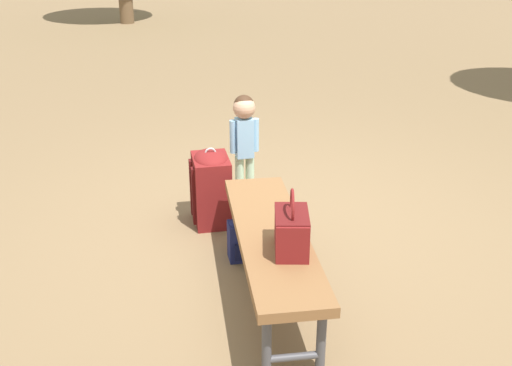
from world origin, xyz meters
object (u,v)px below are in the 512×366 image
(backpack_small, at_px, (242,238))
(handbag, at_px, (292,230))
(backpack_large, at_px, (212,186))
(park_bench, at_px, (272,240))
(child_standing, at_px, (244,131))

(backpack_small, bearing_deg, handbag, -164.16)
(backpack_large, xyz_separation_m, backpack_small, (-0.58, -0.16, -0.14))
(park_bench, relative_size, backpack_large, 2.65)
(child_standing, height_order, backpack_large, child_standing)
(child_standing, bearing_deg, handbag, -177.83)
(park_bench, bearing_deg, child_standing, -0.41)
(park_bench, distance_m, backpack_small, 0.54)
(handbag, height_order, backpack_small, handbag)
(park_bench, xyz_separation_m, backpack_large, (1.05, 0.28, -0.09))
(handbag, bearing_deg, child_standing, 2.17)
(backpack_small, bearing_deg, park_bench, -165.29)
(park_bench, distance_m, child_standing, 1.45)
(backpack_large, distance_m, backpack_small, 0.62)
(child_standing, height_order, backpack_small, child_standing)
(park_bench, xyz_separation_m, handbag, (-0.22, -0.07, 0.18))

